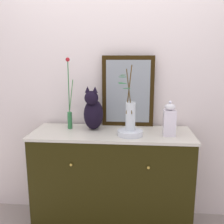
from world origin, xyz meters
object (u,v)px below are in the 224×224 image
Objects in this scene: sideboard at (112,181)px; mirror_leaning at (128,91)px; vase_slim_green at (70,110)px; jar_lidded_porcelain at (169,120)px; cat_sitting at (93,112)px; bowl_porcelain at (130,133)px; vase_glass_clear at (130,114)px.

mirror_leaning is (0.13, 0.23, 0.80)m from sideboard.
jar_lidded_porcelain is at bearing -8.86° from vase_slim_green.
sideboard is at bearing -23.68° from cat_sitting.
vase_slim_green reaches higher than jar_lidded_porcelain.
mirror_leaning reaches higher than sideboard.
jar_lidded_porcelain is (0.35, -0.29, -0.20)m from mirror_leaning.
jar_lidded_porcelain is (0.48, -0.06, 0.60)m from sideboard.
vase_slim_green is 3.02× the size of bowl_porcelain.
cat_sitting is at bearing -0.28° from vase_slim_green.
vase_glass_clear is at bearing -29.34° from sideboard.
bowl_porcelain is at bearing 11.26° from vase_glass_clear.
sideboard is 0.76m from vase_slim_green.
mirror_leaning reaches higher than bowl_porcelain.
mirror_leaning reaches higher than jar_lidded_porcelain.
cat_sitting is (-0.18, 0.08, 0.63)m from sideboard.
vase_slim_green is 2.17× the size of jar_lidded_porcelain.
mirror_leaning is 3.11× the size of bowl_porcelain.
cat_sitting is 0.37m from vase_glass_clear.
vase_glass_clear reaches higher than sideboard.
mirror_leaning is 0.35m from vase_glass_clear.
sideboard is 2.19× the size of vase_slim_green.
vase_slim_green is (-0.22, 0.00, 0.02)m from cat_sitting.
vase_slim_green reaches higher than sideboard.
vase_slim_green is 0.58m from vase_glass_clear.
sideboard is 3.53× the size of cat_sitting.
vase_glass_clear reaches higher than bowl_porcelain.
bowl_porcelain is at bearing -84.62° from mirror_leaning.
sideboard is at bearing -11.27° from vase_slim_green.
jar_lidded_porcelain is (0.32, 0.03, 0.11)m from bowl_porcelain.
mirror_leaning is at bearing 95.38° from bowl_porcelain.
cat_sitting reaches higher than sideboard.
bowl_porcelain is (0.16, -0.09, 0.49)m from sideboard.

